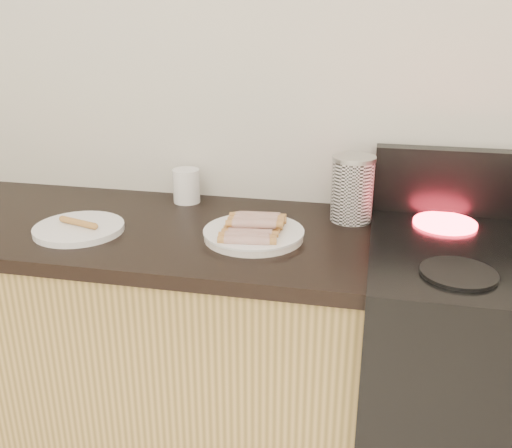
% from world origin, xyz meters
% --- Properties ---
extents(wall_back, '(4.00, 0.04, 2.60)m').
position_xyz_m(wall_back, '(0.00, 2.00, 1.30)').
color(wall_back, silver).
rests_on(wall_back, ground).
extents(cabinet_base, '(2.20, 0.59, 0.86)m').
position_xyz_m(cabinet_base, '(-0.70, 1.69, 0.43)').
color(cabinet_base, '#A28146').
rests_on(cabinet_base, floor).
extents(counter_slab, '(2.20, 0.62, 0.04)m').
position_xyz_m(counter_slab, '(-0.70, 1.69, 0.88)').
color(counter_slab, black).
rests_on(counter_slab, cabinet_base).
extents(stove, '(0.76, 0.65, 0.91)m').
position_xyz_m(stove, '(0.78, 1.68, 0.46)').
color(stove, black).
rests_on(stove, floor).
extents(stove_panel, '(0.76, 0.06, 0.20)m').
position_xyz_m(stove_panel, '(0.78, 1.96, 1.01)').
color(stove_panel, black).
rests_on(stove_panel, stove).
extents(burner_near_left, '(0.18, 0.18, 0.01)m').
position_xyz_m(burner_near_left, '(0.61, 1.51, 0.92)').
color(burner_near_left, black).
rests_on(burner_near_left, stove).
extents(burner_far_left, '(0.18, 0.18, 0.01)m').
position_xyz_m(burner_far_left, '(0.61, 1.84, 0.92)').
color(burner_far_left, '#FF1E2D').
rests_on(burner_far_left, stove).
extents(main_plate, '(0.35, 0.35, 0.02)m').
position_xyz_m(main_plate, '(0.08, 1.66, 0.91)').
color(main_plate, silver).
rests_on(main_plate, counter_slab).
extents(side_plate, '(0.27, 0.27, 0.02)m').
position_xyz_m(side_plate, '(-0.42, 1.60, 0.91)').
color(side_plate, silver).
rests_on(side_plate, counter_slab).
extents(hotdog_pile, '(0.12, 0.23, 0.05)m').
position_xyz_m(hotdog_pile, '(0.08, 1.66, 0.94)').
color(hotdog_pile, '#9B3337').
rests_on(hotdog_pile, main_plate).
extents(plain_sausages, '(0.13, 0.05, 0.02)m').
position_xyz_m(plain_sausages, '(-0.42, 1.60, 0.93)').
color(plain_sausages, '#C6652E').
rests_on(plain_sausages, side_plate).
extents(canister, '(0.13, 0.13, 0.20)m').
position_xyz_m(canister, '(0.34, 1.86, 1.00)').
color(canister, silver).
rests_on(canister, counter_slab).
extents(mug, '(0.10, 0.10, 0.11)m').
position_xyz_m(mug, '(-0.20, 1.92, 0.96)').
color(mug, white).
rests_on(mug, counter_slab).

